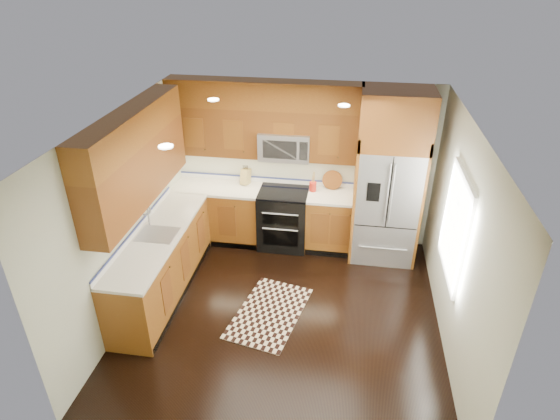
% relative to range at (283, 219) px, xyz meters
% --- Properties ---
extents(ground, '(4.00, 4.00, 0.00)m').
position_rel_range_xyz_m(ground, '(0.25, -1.67, -0.47)').
color(ground, black).
rests_on(ground, ground).
extents(wall_back, '(4.00, 0.02, 2.60)m').
position_rel_range_xyz_m(wall_back, '(0.25, 0.33, 0.83)').
color(wall_back, '#B6B9A7').
rests_on(wall_back, ground).
extents(wall_left, '(0.02, 4.00, 2.60)m').
position_rel_range_xyz_m(wall_left, '(-1.75, -1.67, 0.83)').
color(wall_left, '#B6B9A7').
rests_on(wall_left, ground).
extents(wall_right, '(0.02, 4.00, 2.60)m').
position_rel_range_xyz_m(wall_right, '(2.25, -1.67, 0.83)').
color(wall_right, '#B6B9A7').
rests_on(wall_right, ground).
extents(window, '(0.04, 1.10, 1.30)m').
position_rel_range_xyz_m(window, '(2.23, -1.47, 0.93)').
color(window, white).
rests_on(window, ground).
extents(base_cabinets, '(2.85, 3.00, 0.90)m').
position_rel_range_xyz_m(base_cabinets, '(-0.98, -0.77, -0.02)').
color(base_cabinets, brown).
rests_on(base_cabinets, ground).
extents(countertop, '(2.86, 3.01, 0.04)m').
position_rel_range_xyz_m(countertop, '(-0.84, -0.65, 0.45)').
color(countertop, white).
rests_on(countertop, base_cabinets).
extents(upper_cabinets, '(2.85, 3.00, 1.15)m').
position_rel_range_xyz_m(upper_cabinets, '(-0.90, -0.58, 1.56)').
color(upper_cabinets, brown).
rests_on(upper_cabinets, ground).
extents(range, '(0.76, 0.67, 0.95)m').
position_rel_range_xyz_m(range, '(0.00, 0.00, 0.00)').
color(range, black).
rests_on(range, ground).
extents(microwave, '(0.76, 0.40, 0.42)m').
position_rel_range_xyz_m(microwave, '(-0.00, 0.13, 1.19)').
color(microwave, '#B2B2B7').
rests_on(microwave, ground).
extents(refrigerator, '(0.98, 0.75, 2.60)m').
position_rel_range_xyz_m(refrigerator, '(1.55, -0.04, 0.83)').
color(refrigerator, '#B2B2B7').
rests_on(refrigerator, ground).
extents(sink_faucet, '(0.54, 0.44, 0.37)m').
position_rel_range_xyz_m(sink_faucet, '(-1.48, -1.44, 0.52)').
color(sink_faucet, '#B2B2B7').
rests_on(sink_faucet, countertop).
extents(rug, '(1.05, 1.45, 0.01)m').
position_rel_range_xyz_m(rug, '(0.07, -1.69, -0.46)').
color(rug, black).
rests_on(rug, ground).
extents(knife_block, '(0.15, 0.18, 0.32)m').
position_rel_range_xyz_m(knife_block, '(-0.64, 0.21, 0.60)').
color(knife_block, '#A58E50').
rests_on(knife_block, countertop).
extents(utensil_crock, '(0.14, 0.14, 0.31)m').
position_rel_range_xyz_m(utensil_crock, '(0.44, 0.12, 0.58)').
color(utensil_crock, '#B32216').
rests_on(utensil_crock, countertop).
extents(cutting_board, '(0.31, 0.31, 0.02)m').
position_rel_range_xyz_m(cutting_board, '(0.73, 0.24, 0.48)').
color(cutting_board, brown).
rests_on(cutting_board, countertop).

